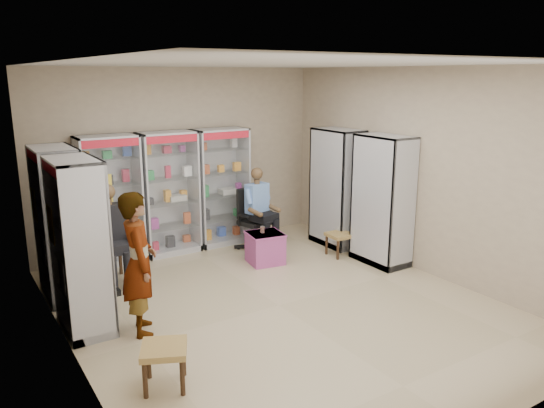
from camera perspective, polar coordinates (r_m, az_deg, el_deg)
floor at (r=6.92m, az=0.75°, el=-10.85°), size 6.00×6.00×0.00m
room_shell at (r=6.36m, az=0.80°, el=5.49°), size 5.02×6.02×3.01m
cabinet_back_left at (r=8.48m, az=-16.98°, el=0.34°), size 0.90×0.50×2.00m
cabinet_back_mid at (r=8.77m, az=-11.02°, el=1.12°), size 0.90×0.50×2.00m
cabinet_back_right at (r=9.15m, az=-5.49°, el=1.84°), size 0.90×0.50×2.00m
cabinet_right_far at (r=9.11m, az=6.98°, el=1.74°), size 0.90×0.50×2.00m
cabinet_right_near at (r=8.31m, az=11.79°, el=0.38°), size 0.90×0.50×2.00m
cabinet_left_far at (r=7.40m, az=-21.90°, el=-1.99°), size 0.90×0.50×2.00m
cabinet_left_near at (r=6.36m, az=-19.97°, el=-4.31°), size 0.90×0.50×2.00m
wooden_chair at (r=7.88m, az=-16.99°, el=-4.69°), size 0.42×0.42×0.94m
seated_customer at (r=7.77m, az=-16.99°, el=-3.39°), size 0.44×0.60×1.34m
office_chair at (r=8.91m, az=-1.85°, el=-1.63°), size 0.67×0.67×1.03m
seated_shopkeeper at (r=8.83m, az=-1.69°, el=-0.83°), size 0.55×0.68×1.31m
pink_trunk at (r=8.31m, az=-0.74°, el=-4.75°), size 0.57×0.56×0.49m
tea_glass at (r=8.25m, az=-1.04°, el=-2.76°), size 0.07×0.07×0.10m
woven_stool_a at (r=8.73m, az=7.28°, el=-4.32°), size 0.39×0.39×0.38m
woven_stool_b at (r=5.32m, az=-11.45°, el=-16.72°), size 0.56×0.56×0.42m
standing_man at (r=6.15m, az=-14.12°, el=-6.22°), size 0.52×0.68×1.65m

